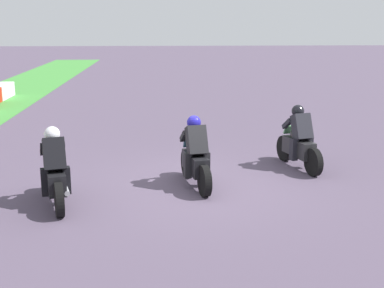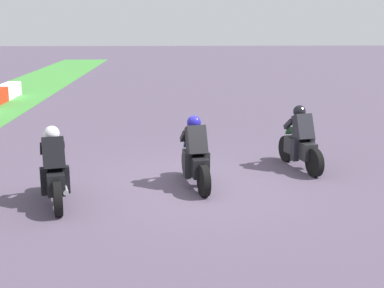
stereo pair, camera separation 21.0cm
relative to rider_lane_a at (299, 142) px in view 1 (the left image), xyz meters
The scene contains 4 objects.
ground_plane 2.88m from the rider_lane_a, 116.02° to the left, with size 120.00×120.00×0.00m, color #54465B.
rider_lane_a is the anchor object (origin of this frame).
rider_lane_b 2.85m from the rider_lane_a, 116.72° to the left, with size 2.03×0.64×1.51m.
rider_lane_c 5.77m from the rider_lane_a, 113.42° to the left, with size 2.00×0.70×1.51m.
Camera 1 is at (-10.92, 0.68, 3.49)m, focal length 49.81 mm.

